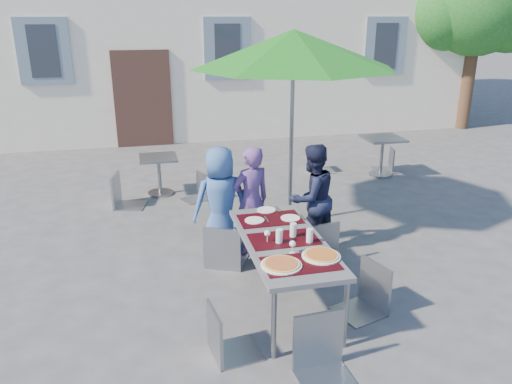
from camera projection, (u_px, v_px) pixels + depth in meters
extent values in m
plane|color=#404043|center=(354.00, 300.00, 5.45)|extent=(90.00, 90.00, 0.00)
cube|color=#40271F|center=(143.00, 99.00, 11.49)|extent=(1.30, 0.06, 2.20)
cube|color=slate|center=(44.00, 51.00, 10.68)|extent=(1.10, 0.06, 1.40)
cube|color=#262B33|center=(44.00, 51.00, 10.66)|extent=(0.60, 0.04, 1.10)
cube|color=slate|center=(227.00, 48.00, 11.56)|extent=(1.10, 0.06, 1.40)
cube|color=#262B33|center=(228.00, 49.00, 11.54)|extent=(0.60, 0.04, 1.10)
cube|color=slate|center=(385.00, 46.00, 12.43)|extent=(1.10, 0.06, 1.40)
cube|color=#262B33|center=(386.00, 46.00, 12.41)|extent=(0.60, 0.04, 1.10)
cylinder|color=#4A321F|center=(468.00, 76.00, 13.27)|extent=(0.36, 0.36, 2.80)
sphere|color=#16531A|center=(479.00, 0.00, 12.63)|extent=(2.80, 2.80, 2.80)
sphere|color=#16531A|center=(442.00, 12.00, 12.83)|extent=(2.00, 2.00, 2.00)
sphere|color=#16531A|center=(512.00, 8.00, 12.49)|extent=(2.20, 2.20, 2.20)
cube|color=#414145|center=(284.00, 242.00, 5.15)|extent=(0.80, 1.85, 0.05)
cylinder|color=gray|center=(274.00, 325.00, 4.41)|extent=(0.05, 0.05, 0.70)
cylinder|color=gray|center=(345.00, 314.00, 4.56)|extent=(0.05, 0.05, 0.70)
cylinder|color=gray|center=(236.00, 243.00, 6.00)|extent=(0.05, 0.05, 0.70)
cylinder|color=gray|center=(290.00, 237.00, 6.15)|extent=(0.05, 0.05, 0.70)
cube|color=black|center=(301.00, 263.00, 4.64)|extent=(0.70, 0.42, 0.01)
cube|color=black|center=(284.00, 239.00, 5.15)|extent=(0.70, 0.42, 0.01)
cube|color=black|center=(270.00, 219.00, 5.65)|extent=(0.70, 0.42, 0.01)
cylinder|color=white|center=(281.00, 265.00, 4.60)|extent=(0.39, 0.39, 0.01)
cylinder|color=tan|center=(281.00, 264.00, 4.59)|extent=(0.35, 0.35, 0.01)
cylinder|color=#94380E|center=(281.00, 263.00, 4.59)|extent=(0.30, 0.30, 0.01)
cylinder|color=white|center=(321.00, 256.00, 4.77)|extent=(0.37, 0.37, 0.01)
cylinder|color=tan|center=(321.00, 255.00, 4.76)|extent=(0.33, 0.33, 0.01)
cylinder|color=#962B0A|center=(321.00, 254.00, 4.76)|extent=(0.29, 0.29, 0.01)
cylinder|color=silver|center=(279.00, 236.00, 5.04)|extent=(0.07, 0.07, 0.15)
cylinder|color=silver|center=(293.00, 230.00, 5.18)|extent=(0.07, 0.07, 0.15)
cylinder|color=silver|center=(310.00, 236.00, 5.05)|extent=(0.07, 0.07, 0.15)
cylinder|color=silver|center=(267.00, 242.00, 5.08)|extent=(0.06, 0.06, 0.00)
cylinder|color=silver|center=(267.00, 239.00, 5.07)|extent=(0.01, 0.01, 0.08)
sphere|color=silver|center=(267.00, 233.00, 5.05)|extent=(0.06, 0.06, 0.06)
cylinder|color=silver|center=(292.00, 253.00, 4.85)|extent=(0.06, 0.06, 0.00)
cylinder|color=silver|center=(292.00, 249.00, 4.84)|extent=(0.01, 0.01, 0.08)
sphere|color=silver|center=(293.00, 244.00, 4.82)|extent=(0.06, 0.06, 0.06)
cylinder|color=white|center=(255.00, 220.00, 5.60)|extent=(0.22, 0.22, 0.01)
cube|color=#999BA0|center=(267.00, 219.00, 5.63)|extent=(0.02, 0.18, 0.00)
cylinder|color=white|center=(290.00, 218.00, 5.66)|extent=(0.22, 0.22, 0.01)
cube|color=#999BA0|center=(302.00, 217.00, 5.69)|extent=(0.02, 0.18, 0.00)
cylinder|color=white|center=(266.00, 210.00, 5.89)|extent=(0.22, 0.22, 0.01)
cube|color=#999BA0|center=(278.00, 209.00, 5.92)|extent=(0.02, 0.18, 0.00)
imported|color=#375D99|center=(221.00, 202.00, 6.26)|extent=(0.74, 0.53, 1.43)
imported|color=#5E3D7E|center=(251.00, 201.00, 6.31)|extent=(0.60, 0.48, 1.43)
imported|color=#181C35|center=(312.00, 198.00, 6.42)|extent=(0.79, 0.62, 1.42)
cube|color=#90969C|center=(226.00, 226.00, 6.12)|extent=(0.61, 0.61, 0.03)
cube|color=#90969C|center=(221.00, 211.00, 5.83)|extent=(0.43, 0.22, 0.55)
cylinder|color=#90969C|center=(246.00, 239.00, 6.35)|extent=(0.02, 0.02, 0.48)
cylinder|color=#90969C|center=(216.00, 236.00, 6.43)|extent=(0.02, 0.02, 0.48)
cylinder|color=#90969C|center=(239.00, 253.00, 5.99)|extent=(0.02, 0.02, 0.48)
cylinder|color=#90969C|center=(207.00, 250.00, 6.06)|extent=(0.02, 0.02, 0.48)
cube|color=gray|center=(273.00, 229.00, 6.14)|extent=(0.42, 0.42, 0.03)
cube|color=gray|center=(277.00, 216.00, 5.88)|extent=(0.42, 0.04, 0.50)
cylinder|color=gray|center=(282.00, 239.00, 6.42)|extent=(0.02, 0.02, 0.44)
cylinder|color=gray|center=(255.00, 241.00, 6.35)|extent=(0.02, 0.02, 0.44)
cylinder|color=gray|center=(290.00, 251.00, 6.09)|extent=(0.02, 0.02, 0.44)
cylinder|color=gray|center=(262.00, 254.00, 6.02)|extent=(0.02, 0.02, 0.44)
cube|color=gray|center=(314.00, 222.00, 6.22)|extent=(0.55, 0.55, 0.03)
cube|color=gray|center=(324.00, 207.00, 5.94)|extent=(0.46, 0.13, 0.55)
cylinder|color=gray|center=(318.00, 232.00, 6.56)|extent=(0.02, 0.02, 0.48)
cylinder|color=gray|center=(292.00, 237.00, 6.40)|extent=(0.02, 0.02, 0.48)
cylinder|color=gray|center=(335.00, 244.00, 6.22)|extent=(0.02, 0.02, 0.48)
cylinder|color=gray|center=(307.00, 250.00, 6.06)|extent=(0.02, 0.02, 0.48)
cube|color=gray|center=(236.00, 311.00, 4.44)|extent=(0.47, 0.47, 0.03)
cube|color=gray|center=(213.00, 291.00, 4.29)|extent=(0.08, 0.42, 0.50)
cylinder|color=gray|center=(261.00, 340.00, 4.42)|extent=(0.02, 0.02, 0.44)
cylinder|color=gray|center=(248.00, 318.00, 4.74)|extent=(0.02, 0.02, 0.44)
cylinder|color=gray|center=(223.00, 349.00, 4.30)|extent=(0.02, 0.02, 0.44)
cylinder|color=gray|center=(211.00, 326.00, 4.62)|extent=(0.02, 0.02, 0.44)
cube|color=gray|center=(361.00, 272.00, 5.05)|extent=(0.55, 0.55, 0.03)
cube|color=gray|center=(379.00, 244.00, 5.07)|extent=(0.16, 0.43, 0.53)
cylinder|color=gray|center=(333.00, 290.00, 5.20)|extent=(0.02, 0.02, 0.46)
cylinder|color=gray|center=(358.00, 307.00, 4.89)|extent=(0.02, 0.02, 0.46)
cylinder|color=gray|center=(361.00, 281.00, 5.38)|extent=(0.02, 0.02, 0.46)
cylinder|color=gray|center=(386.00, 297.00, 5.07)|extent=(0.02, 0.02, 0.46)
cube|color=gray|center=(330.00, 333.00, 4.05)|extent=(0.49, 0.49, 0.03)
cube|color=gray|center=(321.00, 290.00, 4.15)|extent=(0.47, 0.06, 0.55)
cylinder|color=gray|center=(316.00, 380.00, 3.90)|extent=(0.02, 0.02, 0.49)
cylinder|color=gray|center=(362.00, 370.00, 4.01)|extent=(0.02, 0.02, 0.49)
cylinder|color=gray|center=(298.00, 349.00, 4.26)|extent=(0.02, 0.02, 0.49)
cylinder|color=gray|center=(340.00, 341.00, 4.37)|extent=(0.02, 0.02, 0.49)
cylinder|color=#999BA0|center=(289.00, 219.00, 7.45)|extent=(0.50, 0.50, 0.11)
cylinder|color=gray|center=(291.00, 139.00, 7.03)|extent=(0.06, 0.06, 2.57)
cone|color=#186D18|center=(294.00, 49.00, 6.62)|extent=(2.82, 2.82, 0.50)
cylinder|color=#999BA0|center=(161.00, 193.00, 8.66)|extent=(0.44, 0.44, 0.04)
cylinder|color=gray|center=(160.00, 177.00, 8.56)|extent=(0.06, 0.06, 0.63)
cube|color=gray|center=(158.00, 158.00, 8.45)|extent=(0.63, 0.63, 0.04)
cube|color=#8F959A|center=(128.00, 177.00, 7.95)|extent=(0.55, 0.55, 0.03)
cube|color=#8F959A|center=(113.00, 161.00, 7.86)|extent=(0.14, 0.45, 0.55)
cylinder|color=#8F959A|center=(139.00, 196.00, 7.85)|extent=(0.02, 0.02, 0.48)
cylinder|color=#8F959A|center=(145.00, 188.00, 8.22)|extent=(0.02, 0.02, 0.48)
cylinder|color=#8F959A|center=(114.00, 196.00, 7.85)|extent=(0.02, 0.02, 0.48)
cylinder|color=#8F959A|center=(121.00, 188.00, 8.22)|extent=(0.02, 0.02, 0.48)
cube|color=gray|center=(194.00, 177.00, 8.26)|extent=(0.49, 0.49, 0.03)
cube|color=gray|center=(202.00, 163.00, 8.28)|extent=(0.18, 0.35, 0.44)
cylinder|color=gray|center=(181.00, 188.00, 8.35)|extent=(0.02, 0.02, 0.39)
cylinder|color=gray|center=(191.00, 193.00, 8.11)|extent=(0.02, 0.02, 0.39)
cylinder|color=gray|center=(197.00, 185.00, 8.54)|extent=(0.02, 0.02, 0.39)
cylinder|color=gray|center=(207.00, 189.00, 8.30)|extent=(0.02, 0.02, 0.39)
cylinder|color=#999BA0|center=(380.00, 174.00, 9.65)|extent=(0.44, 0.44, 0.04)
cylinder|color=gray|center=(381.00, 158.00, 9.54)|extent=(0.06, 0.06, 0.71)
cube|color=gray|center=(383.00, 138.00, 9.41)|extent=(0.71, 0.71, 0.04)
cube|color=gray|center=(324.00, 150.00, 9.77)|extent=(0.42, 0.42, 0.03)
cube|color=gray|center=(315.00, 138.00, 9.65)|extent=(0.04, 0.41, 0.49)
cylinder|color=gray|center=(335.00, 163.00, 9.72)|extent=(0.02, 0.02, 0.43)
cylinder|color=gray|center=(329.00, 158.00, 10.04)|extent=(0.02, 0.02, 0.43)
cylinder|color=gray|center=(318.00, 164.00, 9.65)|extent=(0.02, 0.02, 0.43)
cylinder|color=gray|center=(313.00, 159.00, 9.97)|extent=(0.02, 0.02, 0.43)
cube|color=gray|center=(383.00, 150.00, 9.89)|extent=(0.46, 0.46, 0.03)
cube|color=gray|center=(393.00, 140.00, 9.81)|extent=(0.12, 0.37, 0.44)
cylinder|color=gray|center=(373.00, 158.00, 10.11)|extent=(0.02, 0.02, 0.39)
cylinder|color=gray|center=(376.00, 163.00, 9.81)|extent=(0.02, 0.02, 0.39)
cylinder|color=gray|center=(389.00, 158.00, 10.10)|extent=(0.02, 0.02, 0.39)
cylinder|color=gray|center=(392.00, 163.00, 9.80)|extent=(0.02, 0.02, 0.39)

